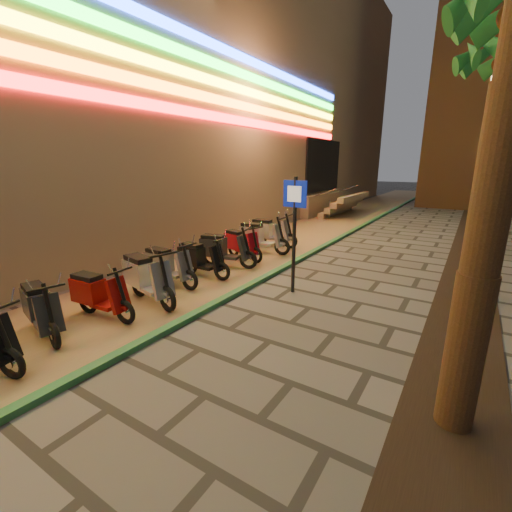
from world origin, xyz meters
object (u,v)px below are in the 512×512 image
Objects in this scene: scooter_7 at (166,265)px; scooter_8 at (199,258)px; scooter_4 at (40,308)px; scooter_10 at (240,243)px; scooter_5 at (97,294)px; scooter_12 at (269,231)px; scooter_6 at (145,277)px; pedestrian_sign at (294,219)px; scooter_9 at (222,249)px; scooter_11 at (259,236)px.

scooter_7 reaches higher than scooter_8.
scooter_4 is 3.01m from scooter_7.
scooter_4 is at bearing -76.69° from scooter_10.
scooter_5 is 7.00m from scooter_12.
scooter_5 is 0.87× the size of scooter_6.
scooter_6 is 1.12× the size of scooter_8.
pedestrian_sign is 4.38m from scooter_5.
scooter_4 is (-2.84, -4.21, -1.25)m from pedestrian_sign.
pedestrian_sign is 3.52m from scooter_6.
scooter_5 is 4.01m from scooter_9.
scooter_8 is at bearing 107.13° from scooter_6.
pedestrian_sign is 2.95m from scooter_8.
scooter_5 is 5.04m from scooter_10.
scooter_7 is (-0.05, 3.01, 0.02)m from scooter_4.
scooter_4 is 0.96× the size of scooter_7.
scooter_8 reaches higher than scooter_5.
scooter_12 reaches higher than scooter_4.
scooter_5 is 1.07m from scooter_6.
scooter_9 is at bearing 170.42° from pedestrian_sign.
scooter_7 is 3.98m from scooter_11.
scooter_8 is at bearing -73.32° from scooter_10.
scooter_10 is at bearing 153.25° from pedestrian_sign.
scooter_11 reaches higher than scooter_4.
scooter_8 is 0.90× the size of scooter_12.
scooter_11 is at bearing -84.31° from scooter_12.
scooter_6 is (0.16, 1.06, 0.07)m from scooter_5.
scooter_6 reaches higher than scooter_4.
scooter_4 is 0.86× the size of scooter_11.
scooter_4 is at bearing -106.73° from scooter_9.
scooter_4 and scooter_5 have the same top height.
pedestrian_sign is at bearing -18.67° from scooter_10.
scooter_12 is (-0.18, 0.97, -0.01)m from scooter_11.
scooter_10 is at bearing 88.13° from scooter_7.
scooter_6 is at bearing -100.93° from scooter_9.
scooter_10 is at bearing 102.80° from scooter_4.
scooter_9 is 2.01m from scooter_11.
scooter_7 is 2.99m from scooter_10.
scooter_12 is (-0.19, 7.00, 0.07)m from scooter_5.
scooter_9 is at bearing -95.21° from scooter_11.
scooter_8 is 0.93× the size of scooter_9.
scooter_8 is (0.18, 3.95, 0.01)m from scooter_4.
scooter_6 is at bearing -71.85° from scooter_10.
scooter_8 is at bearing 101.05° from scooter_4.
scooter_7 reaches higher than scooter_4.
scooter_12 is at bearing 90.09° from scooter_7.
scooter_5 is at bearing -82.04° from scooter_7.
scooter_8 is at bearing -168.14° from pedestrian_sign.
scooter_9 is 1.08× the size of scooter_10.
scooter_5 is 0.91× the size of scooter_9.
scooter_10 is (-0.28, 3.98, -0.06)m from scooter_6.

